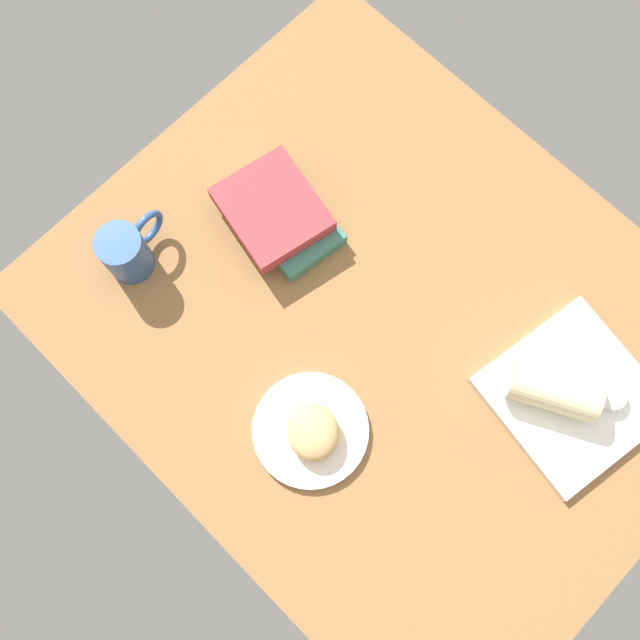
{
  "coord_description": "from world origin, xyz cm",
  "views": [
    {
      "loc": [
        -13.39,
        29.86,
        123.36
      ],
      "look_at": [
        8.21,
        7.94,
        7.0
      ],
      "focal_mm": 40.1,
      "sensor_mm": 36.0,
      "label": 1
    }
  ],
  "objects_px": {
    "sauce_cup": "(610,396)",
    "book_stack": "(277,214)",
    "coffee_mug": "(127,251)",
    "square_plate": "(572,395)",
    "breakfast_wrap": "(553,390)",
    "round_plate": "(311,430)",
    "scone_pastry": "(313,432)"
  },
  "relations": [
    {
      "from": "book_stack",
      "to": "square_plate",
      "type": "bearing_deg",
      "value": -167.92
    },
    {
      "from": "book_stack",
      "to": "sauce_cup",
      "type": "bearing_deg",
      "value": -165.5
    },
    {
      "from": "scone_pastry",
      "to": "book_stack",
      "type": "bearing_deg",
      "value": -35.86
    },
    {
      "from": "square_plate",
      "to": "sauce_cup",
      "type": "height_order",
      "value": "sauce_cup"
    },
    {
      "from": "round_plate",
      "to": "sauce_cup",
      "type": "xyz_separation_m",
      "value": [
        -0.31,
        -0.38,
        0.02
      ]
    },
    {
      "from": "sauce_cup",
      "to": "round_plate",
      "type": "bearing_deg",
      "value": 50.85
    },
    {
      "from": "round_plate",
      "to": "sauce_cup",
      "type": "height_order",
      "value": "sauce_cup"
    },
    {
      "from": "book_stack",
      "to": "coffee_mug",
      "type": "relative_size",
      "value": 1.68
    },
    {
      "from": "coffee_mug",
      "to": "scone_pastry",
      "type": "bearing_deg",
      "value": -179.28
    },
    {
      "from": "square_plate",
      "to": "breakfast_wrap",
      "type": "xyz_separation_m",
      "value": [
        0.03,
        0.03,
        0.04
      ]
    },
    {
      "from": "round_plate",
      "to": "square_plate",
      "type": "bearing_deg",
      "value": -127.94
    },
    {
      "from": "sauce_cup",
      "to": "book_stack",
      "type": "bearing_deg",
      "value": 14.5
    },
    {
      "from": "book_stack",
      "to": "coffee_mug",
      "type": "xyz_separation_m",
      "value": [
        0.13,
        0.23,
        0.02
      ]
    },
    {
      "from": "sauce_cup",
      "to": "book_stack",
      "type": "distance_m",
      "value": 0.64
    },
    {
      "from": "sauce_cup",
      "to": "breakfast_wrap",
      "type": "height_order",
      "value": "breakfast_wrap"
    },
    {
      "from": "scone_pastry",
      "to": "coffee_mug",
      "type": "height_order",
      "value": "coffee_mug"
    },
    {
      "from": "scone_pastry",
      "to": "round_plate",
      "type": "bearing_deg",
      "value": -11.55
    },
    {
      "from": "square_plate",
      "to": "breakfast_wrap",
      "type": "height_order",
      "value": "breakfast_wrap"
    },
    {
      "from": "sauce_cup",
      "to": "scone_pastry",
      "type": "bearing_deg",
      "value": 51.66
    },
    {
      "from": "scone_pastry",
      "to": "square_plate",
      "type": "bearing_deg",
      "value": -127.02
    },
    {
      "from": "round_plate",
      "to": "scone_pastry",
      "type": "relative_size",
      "value": 2.03
    },
    {
      "from": "book_stack",
      "to": "coffee_mug",
      "type": "distance_m",
      "value": 0.26
    },
    {
      "from": "breakfast_wrap",
      "to": "coffee_mug",
      "type": "height_order",
      "value": "coffee_mug"
    },
    {
      "from": "sauce_cup",
      "to": "breakfast_wrap",
      "type": "xyz_separation_m",
      "value": [
        0.08,
        0.07,
        0.02
      ]
    },
    {
      "from": "sauce_cup",
      "to": "breakfast_wrap",
      "type": "bearing_deg",
      "value": 41.15
    },
    {
      "from": "breakfast_wrap",
      "to": "book_stack",
      "type": "xyz_separation_m",
      "value": [
        0.54,
        0.09,
        -0.02
      ]
    },
    {
      "from": "scone_pastry",
      "to": "sauce_cup",
      "type": "relative_size",
      "value": 1.87
    },
    {
      "from": "square_plate",
      "to": "breakfast_wrap",
      "type": "bearing_deg",
      "value": 41.15
    },
    {
      "from": "square_plate",
      "to": "book_stack",
      "type": "distance_m",
      "value": 0.59
    },
    {
      "from": "round_plate",
      "to": "book_stack",
      "type": "relative_size",
      "value": 0.86
    },
    {
      "from": "square_plate",
      "to": "scone_pastry",
      "type": "bearing_deg",
      "value": 52.98
    },
    {
      "from": "square_plate",
      "to": "round_plate",
      "type": "bearing_deg",
      "value": 52.06
    }
  ]
}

